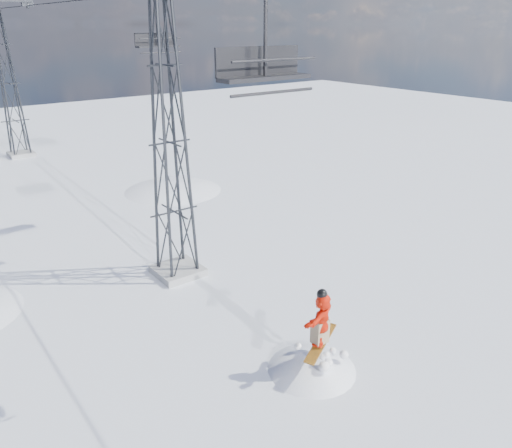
# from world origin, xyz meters

# --- Properties ---
(ground) EXTENTS (120.00, 120.00, 0.00)m
(ground) POSITION_xyz_m (0.00, 0.00, 0.00)
(ground) COLOR white
(ground) RESTS_ON ground
(snow_terrain) EXTENTS (39.00, 37.00, 22.00)m
(snow_terrain) POSITION_xyz_m (-4.77, 21.24, -9.59)
(snow_terrain) COLOR white
(snow_terrain) RESTS_ON ground
(lift_tower_near) EXTENTS (5.20, 1.80, 11.43)m
(lift_tower_near) POSITION_xyz_m (0.80, 8.00, 5.47)
(lift_tower_near) COLOR #999999
(lift_tower_near) RESTS_ON ground
(lift_tower_far) EXTENTS (5.20, 1.80, 11.43)m
(lift_tower_far) POSITION_xyz_m (0.80, 33.00, 5.47)
(lift_tower_far) COLOR #999999
(lift_tower_far) RESTS_ON ground
(snowboarder_jump) EXTENTS (4.40, 4.40, 6.80)m
(snowboarder_jump) POSITION_xyz_m (0.96, 0.15, -1.64)
(snowboarder_jump) COLOR white
(snowboarder_jump) RESTS_ON ground
(lift_chair_near) EXTENTS (2.05, 0.59, 2.54)m
(lift_chair_near) POSITION_xyz_m (-1.40, -0.42, 8.82)
(lift_chair_near) COLOR black
(lift_chair_near) RESTS_ON ground
(lift_chair_mid) EXTENTS (1.98, 0.57, 2.46)m
(lift_chair_mid) POSITION_xyz_m (3.00, 12.82, 8.88)
(lift_chair_mid) COLOR black
(lift_chair_mid) RESTS_ON ground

